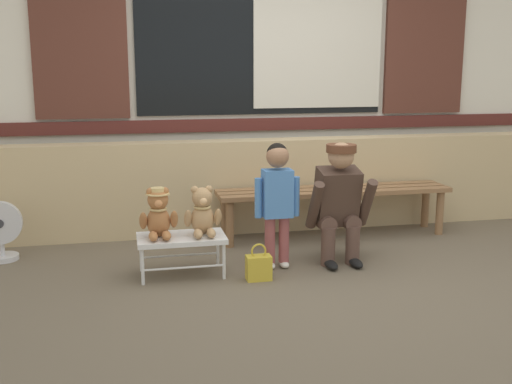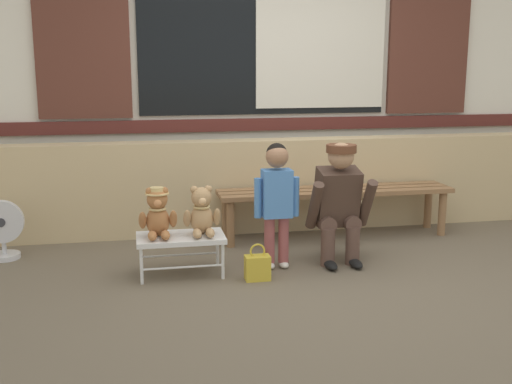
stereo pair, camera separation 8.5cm
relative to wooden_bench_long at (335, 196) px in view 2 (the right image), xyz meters
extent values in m
plane|color=brown|center=(-0.49, -1.06, -0.37)|extent=(60.00, 60.00, 0.00)
cube|color=tan|center=(-0.49, 0.37, 0.05)|extent=(6.31, 0.25, 0.85)
cube|color=silver|center=(-0.49, 0.89, 1.43)|extent=(6.44, 0.20, 3.61)
cube|color=#56231E|center=(-0.49, 0.77, 0.58)|extent=(5.93, 0.04, 0.12)
cube|color=black|center=(-0.49, 0.78, 1.38)|extent=(2.40, 0.03, 1.40)
cube|color=silver|center=(0.07, 0.76, 1.38)|extent=(1.29, 0.02, 1.29)
cube|color=#562D23|center=(-2.17, 0.77, 1.38)|extent=(0.84, 0.05, 1.43)
cube|color=#562D23|center=(1.19, 0.77, 1.38)|extent=(0.84, 0.05, 1.43)
cube|color=#8E6642|center=(0.00, -0.14, 0.05)|extent=(2.10, 0.11, 0.04)
cube|color=#8E6642|center=(0.00, 0.00, 0.05)|extent=(2.10, 0.11, 0.04)
cube|color=#8E6642|center=(0.00, 0.14, 0.05)|extent=(2.10, 0.11, 0.04)
cylinder|color=#8E6642|center=(-0.97, -0.14, -0.17)|extent=(0.07, 0.07, 0.40)
cylinder|color=#8E6642|center=(-0.97, 0.14, -0.17)|extent=(0.07, 0.07, 0.40)
cylinder|color=#8E6642|center=(0.97, -0.14, -0.17)|extent=(0.07, 0.07, 0.40)
cylinder|color=#8E6642|center=(0.97, 0.14, -0.17)|extent=(0.07, 0.07, 0.40)
cube|color=silver|center=(-1.44, -0.77, -0.09)|extent=(0.64, 0.36, 0.04)
cylinder|color=silver|center=(-1.73, -0.92, -0.24)|extent=(0.02, 0.02, 0.26)
cylinder|color=silver|center=(-1.73, -0.62, -0.24)|extent=(0.02, 0.02, 0.26)
cylinder|color=silver|center=(-1.15, -0.92, -0.24)|extent=(0.02, 0.02, 0.26)
cylinder|color=silver|center=(-1.15, -0.62, -0.24)|extent=(0.02, 0.02, 0.26)
cylinder|color=silver|center=(-1.44, -0.92, -0.27)|extent=(0.58, 0.02, 0.02)
cylinder|color=silver|center=(-1.44, -0.62, -0.27)|extent=(0.58, 0.02, 0.02)
ellipsoid|color=#A86B3D|center=(-1.60, -0.75, 0.04)|extent=(0.17, 0.14, 0.22)
sphere|color=#A86B3D|center=(-1.60, -0.76, 0.20)|extent=(0.15, 0.15, 0.15)
sphere|color=#E1955B|center=(-1.60, -0.82, 0.19)|extent=(0.06, 0.06, 0.06)
sphere|color=#A86B3D|center=(-1.65, -0.75, 0.26)|extent=(0.06, 0.06, 0.06)
ellipsoid|color=#A86B3D|center=(-1.71, -0.78, 0.06)|extent=(0.06, 0.11, 0.16)
ellipsoid|color=#A86B3D|center=(-1.65, -0.87, -0.04)|extent=(0.06, 0.15, 0.06)
sphere|color=#A86B3D|center=(-1.55, -0.75, 0.26)|extent=(0.06, 0.06, 0.06)
ellipsoid|color=#A86B3D|center=(-1.49, -0.78, 0.06)|extent=(0.06, 0.11, 0.16)
ellipsoid|color=#A86B3D|center=(-1.55, -0.87, -0.04)|extent=(0.06, 0.15, 0.06)
torus|color=#D6B775|center=(-1.60, -0.76, 0.13)|extent=(0.13, 0.13, 0.02)
cylinder|color=#D6B775|center=(-1.60, -0.76, 0.24)|extent=(0.17, 0.17, 0.01)
cylinder|color=#D6B775|center=(-1.60, -0.76, 0.27)|extent=(0.10, 0.10, 0.04)
ellipsoid|color=tan|center=(-1.28, -0.75, 0.04)|extent=(0.17, 0.14, 0.22)
sphere|color=tan|center=(-1.28, -0.76, 0.20)|extent=(0.15, 0.15, 0.15)
sphere|color=#F4C188|center=(-1.28, -0.82, 0.19)|extent=(0.06, 0.06, 0.06)
sphere|color=tan|center=(-1.33, -0.75, 0.26)|extent=(0.06, 0.06, 0.06)
ellipsoid|color=tan|center=(-1.39, -0.78, 0.06)|extent=(0.06, 0.11, 0.16)
ellipsoid|color=tan|center=(-1.33, -0.87, -0.04)|extent=(0.06, 0.15, 0.06)
sphere|color=tan|center=(-1.23, -0.75, 0.26)|extent=(0.06, 0.06, 0.06)
ellipsoid|color=tan|center=(-1.17, -0.78, 0.06)|extent=(0.06, 0.11, 0.16)
ellipsoid|color=tan|center=(-1.23, -0.87, -0.04)|extent=(0.06, 0.15, 0.06)
torus|color=#D6B775|center=(-1.28, -0.76, 0.13)|extent=(0.13, 0.13, 0.02)
cylinder|color=#994C4C|center=(-0.77, -0.75, -0.15)|extent=(0.08, 0.08, 0.36)
ellipsoid|color=silver|center=(-0.77, -0.77, -0.35)|extent=(0.07, 0.12, 0.05)
cylinder|color=#994C4C|center=(-0.66, -0.75, -0.15)|extent=(0.08, 0.08, 0.36)
ellipsoid|color=silver|center=(-0.66, -0.77, -0.35)|extent=(0.07, 0.12, 0.05)
cube|color=#4C84CC|center=(-0.71, -0.75, 0.21)|extent=(0.22, 0.15, 0.36)
cylinder|color=#4C84CC|center=(-0.86, -0.75, 0.18)|extent=(0.06, 0.06, 0.30)
cylinder|color=#4C84CC|center=(-0.57, -0.75, 0.18)|extent=(0.06, 0.06, 0.30)
sphere|color=#9E7051|center=(-0.71, -0.75, 0.49)|extent=(0.17, 0.17, 0.17)
sphere|color=black|center=(-0.71, -0.74, 0.51)|extent=(0.16, 0.16, 0.16)
cylinder|color=brown|center=(-0.31, -0.79, -0.22)|extent=(0.11, 0.11, 0.30)
cylinder|color=brown|center=(-0.31, -0.65, -0.05)|extent=(0.13, 0.32, 0.13)
ellipsoid|color=black|center=(-0.31, -0.87, -0.34)|extent=(0.09, 0.20, 0.06)
cylinder|color=brown|center=(-0.11, -0.79, -0.22)|extent=(0.11, 0.11, 0.30)
cylinder|color=brown|center=(-0.11, -0.65, -0.05)|extent=(0.13, 0.32, 0.13)
ellipsoid|color=black|center=(-0.11, -0.87, -0.34)|extent=(0.09, 0.20, 0.06)
cube|color=#473328|center=(-0.21, -0.68, 0.15)|extent=(0.32, 0.30, 0.47)
cylinder|color=#473328|center=(-0.42, -0.78, 0.11)|extent=(0.08, 0.28, 0.40)
cylinder|color=#473328|center=(0.00, -0.78, 0.11)|extent=(0.08, 0.28, 0.40)
sphere|color=tan|center=(-0.21, -0.75, 0.48)|extent=(0.20, 0.20, 0.20)
cylinder|color=brown|center=(-0.21, -0.75, 0.53)|extent=(0.23, 0.23, 0.06)
cube|color=brown|center=(-0.02, -0.59, 0.01)|extent=(0.10, 0.22, 0.16)
cube|color=gold|center=(-0.91, -1.00, -0.28)|extent=(0.18, 0.11, 0.18)
torus|color=gold|center=(-0.91, -1.00, -0.16)|extent=(0.11, 0.01, 0.11)
cylinder|color=silver|center=(-2.80, -0.11, -0.35)|extent=(0.24, 0.24, 0.04)
cylinder|color=silver|center=(-2.80, -0.11, -0.28)|extent=(0.04, 0.04, 0.10)
cylinder|color=silver|center=(-2.80, -0.13, -0.06)|extent=(0.34, 0.06, 0.34)
cylinder|color=#333338|center=(-2.80, -0.13, -0.06)|extent=(0.07, 0.08, 0.07)
camera|label=1|loc=(-1.83, -5.20, 1.17)|focal=43.95mm
camera|label=2|loc=(-1.75, -5.22, 1.17)|focal=43.95mm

